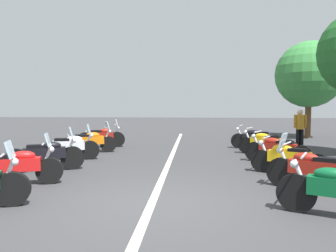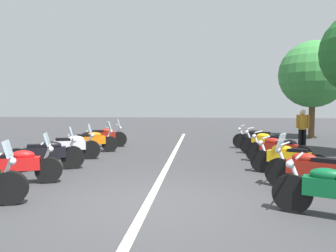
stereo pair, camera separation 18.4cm
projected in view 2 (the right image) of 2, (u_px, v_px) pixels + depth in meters
name	position (u px, v px, depth m)	size (l,w,h in m)	color
ground_plane	(148.00, 203.00, 5.97)	(80.00, 80.00, 0.00)	#38383A
lane_centre_stripe	(170.00, 162.00, 10.33)	(19.90, 0.16, 0.01)	beige
motorcycle_left_row_1	(16.00, 165.00, 7.34)	(0.91, 2.03, 1.20)	black
motorcycle_left_row_2	(46.00, 154.00, 8.93)	(1.08, 2.00, 1.22)	black
motorcycle_left_row_3	(71.00, 146.00, 10.73)	(0.79, 1.95, 1.21)	black
motorcycle_left_row_4	(91.00, 141.00, 12.21)	(1.17, 1.98, 1.20)	black
motorcycle_left_row_5	(104.00, 136.00, 13.83)	(0.89, 1.98, 1.22)	black
motorcycle_right_row_1	(311.00, 170.00, 6.77)	(1.16, 1.83, 1.22)	black
motorcycle_right_row_2	(288.00, 158.00, 8.31)	(1.12, 1.85, 0.99)	black
motorcycle_right_row_3	(278.00, 149.00, 9.95)	(1.21, 1.90, 1.00)	black
motorcycle_right_row_4	(267.00, 143.00, 11.60)	(1.21, 1.94, 0.99)	black
motorcycle_right_row_5	(258.00, 138.00, 13.17)	(0.96, 2.04, 1.00)	black
bystander_0	(303.00, 126.00, 13.30)	(0.32, 0.53, 1.66)	black
bystander_1	(302.00, 126.00, 13.48)	(0.44, 0.35, 1.63)	black
roadside_tree_2	(313.00, 74.00, 17.32)	(3.64, 3.64, 5.34)	brown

